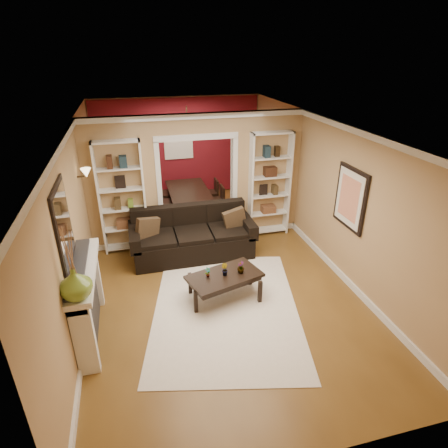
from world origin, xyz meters
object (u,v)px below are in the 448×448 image
object	(u,v)px
sofa	(192,234)
dining_table	(190,201)
bookshelf_right	(269,185)
bookshelf_left	(122,198)
coffee_table	(224,286)
fireplace	(90,302)

from	to	relation	value
sofa	dining_table	distance (m)	2.17
sofa	bookshelf_right	size ratio (longest dim) A/B	1.07
bookshelf_left	bookshelf_right	world-z (taller)	same
sofa	coffee_table	world-z (taller)	sofa
fireplace	sofa	bearing A→B (deg)	46.91
coffee_table	sofa	bearing A→B (deg)	82.73
sofa	coffee_table	distance (m)	1.61
bookshelf_left	fireplace	size ratio (longest dim) A/B	1.35
bookshelf_right	dining_table	bearing A→B (deg)	133.98
sofa	bookshelf_left	world-z (taller)	bookshelf_left
bookshelf_left	coffee_table	bearing A→B (deg)	-54.33
coffee_table	bookshelf_right	world-z (taller)	bookshelf_right
coffee_table	fireplace	world-z (taller)	fireplace
sofa	bookshelf_left	distance (m)	1.56
bookshelf_right	bookshelf_left	bearing A→B (deg)	180.00
coffee_table	dining_table	xyz separation A→B (m)	(0.06, 3.70, 0.08)
bookshelf_left	bookshelf_right	size ratio (longest dim) A/B	1.00
dining_table	bookshelf_left	bearing A→B (deg)	134.21
coffee_table	dining_table	bearing A→B (deg)	72.51
coffee_table	fireplace	size ratio (longest dim) A/B	0.70
sofa	fireplace	xyz separation A→B (m)	(-1.82, -1.95, 0.10)
fireplace	coffee_table	bearing A→B (deg)	10.39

